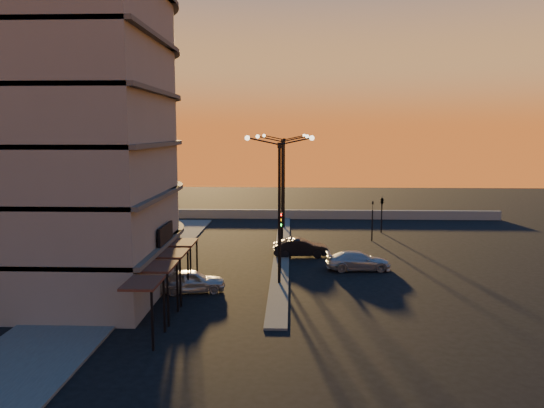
{
  "coord_description": "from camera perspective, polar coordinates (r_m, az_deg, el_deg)",
  "views": [
    {
      "loc": [
        0.77,
        -33.01,
        9.74
      ],
      "look_at": [
        -0.74,
        7.41,
        4.2
      ],
      "focal_mm": 35.0,
      "sensor_mm": 36.0,
      "label": 1
    }
  ],
  "objects": [
    {
      "name": "median",
      "position": [
        44.1,
        1.09,
        -4.89
      ],
      "size": [
        1.2,
        36.0,
        0.12
      ],
      "primitive_type": "cube",
      "color": "#484745",
      "rests_on": "ground"
    },
    {
      "name": "sidewalk_west",
      "position": [
        39.88,
        -14.44,
        -6.5
      ],
      "size": [
        5.0,
        40.0,
        0.12
      ],
      "primitive_type": "cube",
      "color": "#484745",
      "rests_on": "ground"
    },
    {
      "name": "traffic_light_main",
      "position": [
        36.54,
        0.9,
        -3.02
      ],
      "size": [
        0.28,
        0.44,
        4.25
      ],
      "color": "black",
      "rests_on": "ground"
    },
    {
      "name": "car_sedan",
      "position": [
        41.77,
        3.1,
        -4.71
      ],
      "size": [
        4.39,
        1.81,
        1.42
      ],
      "primitive_type": "imported",
      "rotation": [
        0.0,
        0.0,
        1.64
      ],
      "color": "black",
      "rests_on": "ground"
    },
    {
      "name": "signal_east_b",
      "position": [
        52.18,
        11.75,
        0.32
      ],
      "size": [
        0.42,
        1.99,
        3.6
      ],
      "color": "black",
      "rests_on": "ground"
    },
    {
      "name": "building",
      "position": [
        36.26,
        -22.31,
        10.65
      ],
      "size": [
        14.35,
        17.08,
        25.0
      ],
      "color": "slate",
      "rests_on": "ground"
    },
    {
      "name": "signal_east_a",
      "position": [
        48.21,
        10.74,
        -1.67
      ],
      "size": [
        0.13,
        0.16,
        3.6
      ],
      "color": "black",
      "rests_on": "ground"
    },
    {
      "name": "car_hatchback",
      "position": [
        33.06,
        -8.64,
        -8.18
      ],
      "size": [
        4.31,
        2.36,
        1.39
      ],
      "primitive_type": "imported",
      "rotation": [
        0.0,
        0.0,
        1.76
      ],
      "color": "#A7AAAF",
      "rests_on": "ground"
    },
    {
      "name": "streetlamp_near",
      "position": [
        33.28,
        0.8,
        0.63
      ],
      "size": [
        4.32,
        0.32,
        9.51
      ],
      "color": "black",
      "rests_on": "ground"
    },
    {
      "name": "streetlamp_far",
      "position": [
        53.18,
        1.3,
        3.32
      ],
      "size": [
        4.32,
        0.32,
        9.51
      ],
      "color": "black",
      "rests_on": "ground"
    },
    {
      "name": "streetlamp_mid",
      "position": [
        43.22,
        1.11,
        2.29
      ],
      "size": [
        4.32,
        0.32,
        9.51
      ],
      "color": "black",
      "rests_on": "ground"
    },
    {
      "name": "car_wagon",
      "position": [
        38.23,
        9.26,
        -6.05
      ],
      "size": [
        4.68,
        2.16,
        1.33
      ],
      "primitive_type": "imported",
      "rotation": [
        0.0,
        0.0,
        1.64
      ],
      "color": "#AAADB1",
      "rests_on": "ground"
    },
    {
      "name": "ground",
      "position": [
        34.43,
        0.78,
        -8.64
      ],
      "size": [
        120.0,
        120.0,
        0.0
      ],
      "primitive_type": "plane",
      "color": "black",
      "rests_on": "ground"
    },
    {
      "name": "parapet",
      "position": [
        59.75,
        3.29,
        -1.12
      ],
      "size": [
        44.0,
        0.5,
        1.0
      ],
      "primitive_type": "cube",
      "color": "gray",
      "rests_on": "ground"
    }
  ]
}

